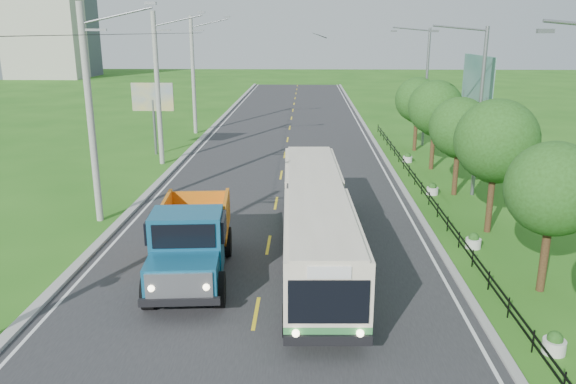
{
  "coord_description": "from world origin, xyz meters",
  "views": [
    {
      "loc": [
        1.57,
        -16.22,
        8.75
      ],
      "look_at": [
        0.78,
        7.6,
        1.9
      ],
      "focal_mm": 35.0,
      "sensor_mm": 36.0,
      "label": 1
    }
  ],
  "objects_px": {
    "tree_back": "(418,102)",
    "billboard_left": "(153,102)",
    "tree_second": "(553,193)",
    "pole_mid": "(158,88)",
    "pole_far": "(194,75)",
    "tree_fourth": "(460,130)",
    "tree_fifth": "(436,110)",
    "planter_near": "(473,241)",
    "dump_truck": "(191,237)",
    "planter_far": "(408,158)",
    "streetlight_mid": "(477,106)",
    "planter_front": "(554,344)",
    "planter_mid": "(432,189)",
    "streetlight_far": "(424,83)",
    "pole_near": "(91,114)",
    "billboard_right": "(477,87)",
    "bus": "(315,215)",
    "tree_third": "(496,145)"
  },
  "relations": [
    {
      "from": "pole_far",
      "to": "billboard_left",
      "type": "distance_m",
      "value": 9.17
    },
    {
      "from": "pole_mid",
      "to": "planter_far",
      "type": "relative_size",
      "value": 14.93
    },
    {
      "from": "pole_far",
      "to": "planter_far",
      "type": "bearing_deg",
      "value": -33.12
    },
    {
      "from": "planter_far",
      "to": "billboard_left",
      "type": "bearing_deg",
      "value": 173.69
    },
    {
      "from": "pole_far",
      "to": "streetlight_mid",
      "type": "height_order",
      "value": "pole_far"
    },
    {
      "from": "streetlight_mid",
      "to": "billboard_left",
      "type": "distance_m",
      "value": 22.51
    },
    {
      "from": "streetlight_far",
      "to": "tree_fourth",
      "type": "bearing_deg",
      "value": -93.25
    },
    {
      "from": "pole_mid",
      "to": "pole_far",
      "type": "relative_size",
      "value": 1.0
    },
    {
      "from": "tree_back",
      "to": "streetlight_far",
      "type": "distance_m",
      "value": 2.37
    },
    {
      "from": "tree_second",
      "to": "planter_front",
      "type": "xyz_separation_m",
      "value": [
        -1.26,
        -4.14,
        -3.23
      ]
    },
    {
      "from": "tree_second",
      "to": "billboard_right",
      "type": "xyz_separation_m",
      "value": [
        2.44,
        17.86,
        1.83
      ]
    },
    {
      "from": "planter_near",
      "to": "billboard_right",
      "type": "height_order",
      "value": "billboard_right"
    },
    {
      "from": "planter_mid",
      "to": "planter_far",
      "type": "distance_m",
      "value": 8.0
    },
    {
      "from": "billboard_left",
      "to": "dump_truck",
      "type": "relative_size",
      "value": 0.75
    },
    {
      "from": "pole_mid",
      "to": "tree_second",
      "type": "bearing_deg",
      "value": -46.15
    },
    {
      "from": "tree_back",
      "to": "streetlight_mid",
      "type": "distance_m",
      "value": 12.23
    },
    {
      "from": "tree_fifth",
      "to": "planter_far",
      "type": "height_order",
      "value": "tree_fifth"
    },
    {
      "from": "tree_back",
      "to": "bus",
      "type": "bearing_deg",
      "value": -110.37
    },
    {
      "from": "planter_near",
      "to": "tree_third",
      "type": "bearing_deg",
      "value": 59.59
    },
    {
      "from": "billboard_right",
      "to": "bus",
      "type": "relative_size",
      "value": 0.48
    },
    {
      "from": "planter_front",
      "to": "planter_far",
      "type": "distance_m",
      "value": 24.0
    },
    {
      "from": "planter_front",
      "to": "planter_near",
      "type": "xyz_separation_m",
      "value": [
        0.0,
        8.0,
        0.0
      ]
    },
    {
      "from": "planter_near",
      "to": "planter_mid",
      "type": "relative_size",
      "value": 1.0
    },
    {
      "from": "bus",
      "to": "planter_far",
      "type": "bearing_deg",
      "value": 66.91
    },
    {
      "from": "planter_far",
      "to": "pole_far",
      "type": "bearing_deg",
      "value": 146.88
    },
    {
      "from": "streetlight_mid",
      "to": "pole_near",
      "type": "bearing_deg",
      "value": -165.19
    },
    {
      "from": "billboard_left",
      "to": "dump_truck",
      "type": "bearing_deg",
      "value": -72.01
    },
    {
      "from": "tree_fifth",
      "to": "streetlight_mid",
      "type": "distance_m",
      "value": 6.28
    },
    {
      "from": "pole_near",
      "to": "pole_far",
      "type": "relative_size",
      "value": 1.0
    },
    {
      "from": "billboard_left",
      "to": "tree_third",
      "type": "bearing_deg",
      "value": -39.33
    },
    {
      "from": "tree_back",
      "to": "billboard_left",
      "type": "relative_size",
      "value": 1.06
    },
    {
      "from": "tree_fourth",
      "to": "tree_fifth",
      "type": "height_order",
      "value": "tree_fifth"
    },
    {
      "from": "pole_far",
      "to": "dump_truck",
      "type": "distance_m",
      "value": 31.04
    },
    {
      "from": "tree_fourth",
      "to": "pole_mid",
      "type": "bearing_deg",
      "value": 159.26
    },
    {
      "from": "streetlight_mid",
      "to": "streetlight_far",
      "type": "bearing_deg",
      "value": 90.0
    },
    {
      "from": "planter_front",
      "to": "dump_truck",
      "type": "height_order",
      "value": "dump_truck"
    },
    {
      "from": "tree_fourth",
      "to": "planter_near",
      "type": "relative_size",
      "value": 8.06
    },
    {
      "from": "tree_second",
      "to": "billboard_left",
      "type": "xyz_separation_m",
      "value": [
        -19.36,
        21.86,
        0.35
      ]
    },
    {
      "from": "tree_fourth",
      "to": "billboard_right",
      "type": "xyz_separation_m",
      "value": [
        2.44,
        5.86,
        1.76
      ]
    },
    {
      "from": "planter_near",
      "to": "billboard_left",
      "type": "distance_m",
      "value": 25.78
    },
    {
      "from": "billboard_left",
      "to": "billboard_right",
      "type": "relative_size",
      "value": 0.71
    },
    {
      "from": "planter_far",
      "to": "dump_truck",
      "type": "relative_size",
      "value": 0.1
    },
    {
      "from": "tree_fifth",
      "to": "tree_back",
      "type": "bearing_deg",
      "value": 90.0
    },
    {
      "from": "pole_near",
      "to": "billboard_left",
      "type": "distance_m",
      "value": 15.1
    },
    {
      "from": "tree_back",
      "to": "planter_front",
      "type": "relative_size",
      "value": 8.21
    },
    {
      "from": "planter_far",
      "to": "bus",
      "type": "relative_size",
      "value": 0.04
    },
    {
      "from": "streetlight_mid",
      "to": "dump_truck",
      "type": "height_order",
      "value": "streetlight_mid"
    },
    {
      "from": "planter_near",
      "to": "pole_far",
      "type": "bearing_deg",
      "value": 121.99
    },
    {
      "from": "tree_back",
      "to": "dump_truck",
      "type": "bearing_deg",
      "value": -117.93
    },
    {
      "from": "tree_back",
      "to": "dump_truck",
      "type": "height_order",
      "value": "tree_back"
    }
  ]
}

